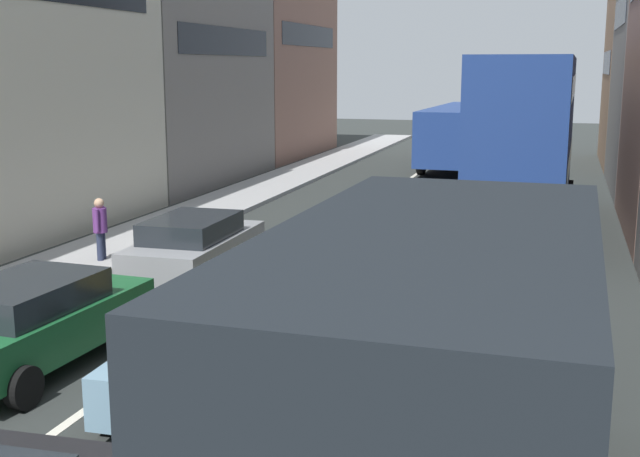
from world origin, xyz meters
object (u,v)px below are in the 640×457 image
hatchback_centre_lane_third (335,261)px  wagon_right_lane_far (501,234)px  sedan_centre_lane_second (214,346)px  bus_mid_queue_primary (527,134)px  sedan_right_lane_behind_truck (486,302)px  removalist_box_truck (448,383)px  sedan_left_lane_third (195,246)px  wagon_left_lane_second (34,320)px  pedestrian_near_kerb (100,227)px  bus_far_queue_secondary (461,131)px

hatchback_centre_lane_third → wagon_right_lane_far: size_ratio=1.00×
sedan_centre_lane_second → bus_mid_queue_primary: bus_mid_queue_primary is taller
sedan_centre_lane_second → wagon_right_lane_far: same height
sedan_right_lane_behind_truck → bus_mid_queue_primary: (0.06, 11.14, 2.03)m
removalist_box_truck → sedan_left_lane_third: (-6.98, 9.39, -1.18)m
wagon_left_lane_second → pedestrian_near_kerb: size_ratio=2.64×
hatchback_centre_lane_third → sedan_right_lane_behind_truck: size_ratio=0.99×
sedan_centre_lane_second → wagon_left_lane_second: size_ratio=1.00×
wagon_right_lane_far → bus_far_queue_secondary: bearing=8.2°
bus_mid_queue_primary → bus_far_queue_secondary: 14.88m
sedan_centre_lane_second → bus_far_queue_secondary: size_ratio=0.41×
sedan_centre_lane_second → hatchback_centre_lane_third: size_ratio=1.00×
sedan_right_lane_behind_truck → sedan_centre_lane_second: bearing=130.0°
sedan_right_lane_behind_truck → pedestrian_near_kerb: 10.12m
wagon_left_lane_second → bus_far_queue_secondary: 28.82m
removalist_box_truck → sedan_centre_lane_second: removalist_box_truck is taller
sedan_centre_lane_second → sedan_right_lane_behind_truck: bearing=-48.6°
sedan_left_lane_third → bus_far_queue_secondary: size_ratio=0.41×
pedestrian_near_kerb → wagon_right_lane_far: bearing=-176.8°
bus_far_queue_secondary → sedan_left_lane_third: bearing=174.0°
hatchback_centre_lane_third → bus_far_queue_secondary: 23.37m
wagon_right_lane_far → wagon_left_lane_second: bearing=142.0°
bus_far_queue_secondary → sedan_right_lane_behind_truck: bearing=-170.2°
bus_mid_queue_primary → pedestrian_near_kerb: bus_mid_queue_primary is taller
sedan_centre_lane_second → sedan_left_lane_third: size_ratio=1.01×
hatchback_centre_lane_third → bus_far_queue_secondary: size_ratio=0.41×
sedan_centre_lane_second → bus_far_queue_secondary: (-0.02, 28.93, 0.96)m
wagon_right_lane_far → hatchback_centre_lane_third: bearing=139.1°
wagon_left_lane_second → sedan_right_lane_behind_truck: size_ratio=1.00×
wagon_left_lane_second → wagon_right_lane_far: (6.67, 9.08, 0.00)m
hatchback_centre_lane_third → bus_mid_queue_primary: size_ratio=0.41×
removalist_box_truck → pedestrian_near_kerb: bearing=45.4°
hatchback_centre_lane_third → sedan_centre_lane_second: bearing=179.3°
removalist_box_truck → sedan_right_lane_behind_truck: 6.86m
bus_far_queue_secondary → sedan_centre_lane_second: bearing=-178.2°
hatchback_centre_lane_third → bus_mid_queue_primary: (3.37, 8.96, 2.03)m
bus_far_queue_secondary → pedestrian_near_kerb: 23.02m
sedan_centre_lane_second → bus_far_queue_secondary: bus_far_queue_secondary is taller
sedan_right_lane_behind_truck → pedestrian_near_kerb: size_ratio=2.65×
wagon_left_lane_second → wagon_right_lane_far: 11.27m
removalist_box_truck → hatchback_centre_lane_third: 9.68m
hatchback_centre_lane_third → pedestrian_near_kerb: bearing=81.9°
hatchback_centre_lane_third → sedan_left_lane_third: bearing=84.5°
hatchback_centre_lane_third → wagon_left_lane_second: bearing=148.1°
sedan_centre_lane_second → pedestrian_near_kerb: (-5.98, 6.72, 0.15)m
bus_far_queue_secondary → pedestrian_near_kerb: (-5.97, -22.22, -0.81)m
sedan_centre_lane_second → hatchback_centre_lane_third: (0.27, 5.59, 0.00)m
removalist_box_truck → sedan_right_lane_behind_truck: bearing=3.1°
removalist_box_truck → wagon_left_lane_second: removalist_box_truck is taller
sedan_centre_lane_second → wagon_left_lane_second: same height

